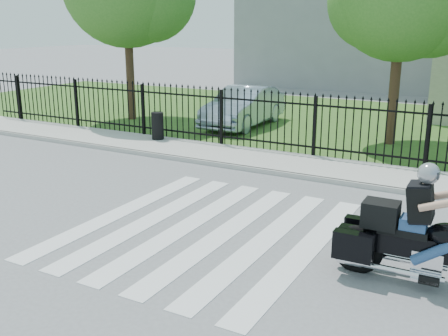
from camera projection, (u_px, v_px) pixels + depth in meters
The scene contains 9 objects.
ground at pixel (205, 229), 9.90m from camera, with size 120.00×120.00×0.00m, color slate.
crosswalk at pixel (205, 229), 9.90m from camera, with size 5.00×5.50×0.01m, color silver, non-canonical shape.
sidewalk at pixel (301, 165), 14.10m from camera, with size 40.00×2.00×0.12m, color #ADAAA3.
curb at pixel (286, 174), 13.25m from camera, with size 40.00×0.12×0.12m, color #ADAAA3.
grass_strip at pixel (366, 124), 20.01m from camera, with size 40.00×12.00×0.02m, color #30561D.
iron_fence at pixel (314, 128), 14.71m from camera, with size 26.00×0.04×1.80m.
motorcycle_rider at pixel (426, 236), 7.63m from camera, with size 2.90×0.87×1.92m.
parked_car at pixel (244, 107), 19.39m from camera, with size 1.54×4.42×1.46m, color #9AABC2.
litter_bin at pixel (158, 126), 16.83m from camera, with size 0.39×0.39×0.87m, color black.
Camera 1 is at (4.76, -7.90, 3.79)m, focal length 42.00 mm.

